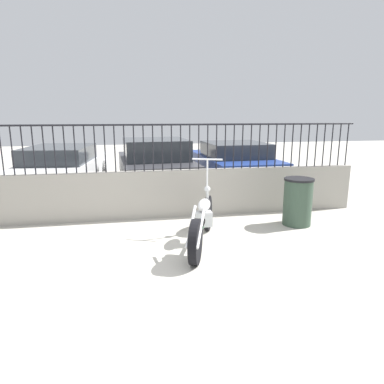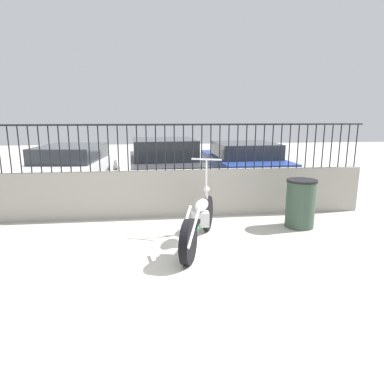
# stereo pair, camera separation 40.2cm
# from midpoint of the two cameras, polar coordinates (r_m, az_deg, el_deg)

# --- Properties ---
(ground_plane) EXTENTS (40.00, 40.00, 0.00)m
(ground_plane) POSITION_cam_midpoint_polar(r_m,az_deg,el_deg) (4.85, 0.57, -12.54)
(ground_plane) COLOR #B7B2A5
(low_wall) EXTENTS (8.13, 0.18, 0.97)m
(low_wall) POSITION_cam_midpoint_polar(r_m,az_deg,el_deg) (7.04, -1.99, -0.24)
(low_wall) COLOR #9E998E
(low_wall) RESTS_ON ground_plane
(fence_railing) EXTENTS (8.13, 0.04, 0.93)m
(fence_railing) POSITION_cam_midpoint_polar(r_m,az_deg,el_deg) (6.88, -2.07, 8.61)
(fence_railing) COLOR black
(fence_railing) RESTS_ON low_wall
(motorcycle_green) EXTENTS (0.89, 2.01, 1.35)m
(motorcycle_green) POSITION_cam_midpoint_polar(r_m,az_deg,el_deg) (5.42, 3.14, -5.22)
(motorcycle_green) COLOR black
(motorcycle_green) RESTS_ON ground_plane
(trash_bin) EXTENTS (0.56, 0.56, 0.91)m
(trash_bin) POSITION_cam_midpoint_polar(r_m,az_deg,el_deg) (6.74, 19.27, -1.82)
(trash_bin) COLOR #334738
(trash_bin) RESTS_ON ground_plane
(car_white) EXTENTS (2.21, 4.65, 1.24)m
(car_white) POSITION_cam_midpoint_polar(r_m,az_deg,el_deg) (10.17, -18.08, 4.09)
(car_white) COLOR black
(car_white) RESTS_ON ground_plane
(car_dark_grey) EXTENTS (2.10, 4.06, 1.40)m
(car_dark_grey) POSITION_cam_midpoint_polar(r_m,az_deg,el_deg) (9.83, -3.57, 4.77)
(car_dark_grey) COLOR black
(car_dark_grey) RESTS_ON ground_plane
(car_blue) EXTENTS (1.97, 4.00, 1.27)m
(car_blue) POSITION_cam_midpoint_polar(r_m,az_deg,el_deg) (10.36, 9.57, 4.78)
(car_blue) COLOR black
(car_blue) RESTS_ON ground_plane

